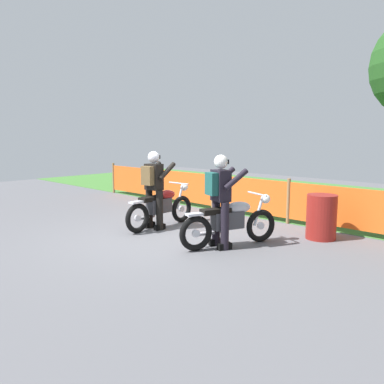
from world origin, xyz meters
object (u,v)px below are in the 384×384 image
(motorcycle_lead, at_px, (230,221))
(rider_lead, at_px, (220,196))
(oil_drum, at_px, (321,217))
(motorcycle_trailing, at_px, (161,207))
(rider_trailing, at_px, (154,186))

(motorcycle_lead, distance_m, rider_lead, 0.54)
(rider_lead, relative_size, oil_drum, 1.92)
(motorcycle_trailing, bearing_deg, motorcycle_lead, -96.78)
(motorcycle_trailing, relative_size, oil_drum, 2.27)
(rider_lead, xyz_separation_m, rider_trailing, (-1.96, 0.10, 0.00))
(motorcycle_lead, xyz_separation_m, motorcycle_trailing, (-2.05, 0.11, -0.00))
(rider_lead, bearing_deg, oil_drum, -8.82)
(motorcycle_lead, relative_size, motorcycle_trailing, 0.96)
(motorcycle_trailing, relative_size, rider_trailing, 1.18)
(motorcycle_lead, xyz_separation_m, oil_drum, (0.96, 1.65, -0.02))
(oil_drum, bearing_deg, motorcycle_lead, -120.03)
(rider_trailing, bearing_deg, oil_drum, -63.21)
(motorcycle_lead, height_order, rider_lead, rider_lead)
(motorcycle_lead, distance_m, rider_trailing, 2.09)
(motorcycle_lead, relative_size, oil_drum, 2.19)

